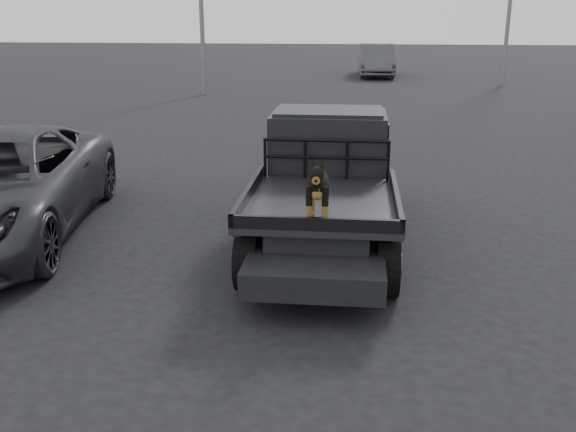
# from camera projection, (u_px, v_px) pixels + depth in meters

# --- Properties ---
(ground) EXTENTS (120.00, 120.00, 0.00)m
(ground) POSITION_uv_depth(u_px,v_px,m) (266.00, 300.00, 7.50)
(ground) COLOR black
(ground) RESTS_ON ground
(flatbed_ute) EXTENTS (2.00, 5.40, 0.92)m
(flatbed_ute) POSITION_uv_depth(u_px,v_px,m) (324.00, 213.00, 9.19)
(flatbed_ute) COLOR black
(flatbed_ute) RESTS_ON ground
(ute_cab) EXTENTS (1.72, 1.30, 0.88)m
(ute_cab) POSITION_uv_depth(u_px,v_px,m) (329.00, 138.00, 9.81)
(ute_cab) COLOR black
(ute_cab) RESTS_ON flatbed_ute
(headache_rack) EXTENTS (1.80, 0.08, 0.55)m
(headache_rack) POSITION_uv_depth(u_px,v_px,m) (326.00, 160.00, 9.15)
(headache_rack) COLOR black
(headache_rack) RESTS_ON flatbed_ute
(dog) EXTENTS (0.32, 0.60, 0.74)m
(dog) POSITION_uv_depth(u_px,v_px,m) (318.00, 189.00, 7.28)
(dog) COLOR black
(dog) RESTS_ON flatbed_ute
(distant_car_a) EXTENTS (1.82, 4.88, 1.59)m
(distant_car_a) POSITION_uv_depth(u_px,v_px,m) (376.00, 60.00, 32.73)
(distant_car_a) COLOR #444448
(distant_car_a) RESTS_ON ground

